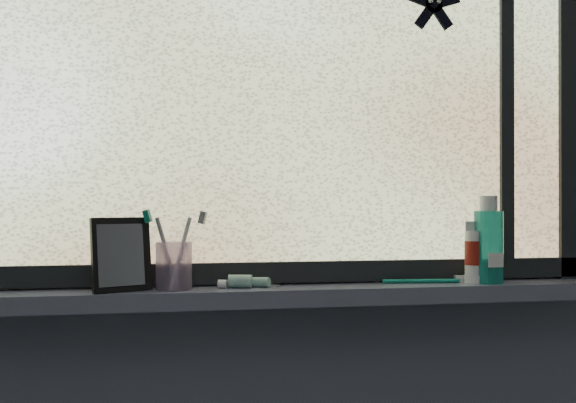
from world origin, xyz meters
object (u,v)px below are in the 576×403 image
(vanity_mirror, at_px, (121,254))
(cream_tube, at_px, (474,250))
(mouthwash_bottle, at_px, (489,239))
(toothbrush_cup, at_px, (174,266))

(vanity_mirror, distance_m, cream_tube, 0.85)
(mouthwash_bottle, height_order, cream_tube, mouthwash_bottle)
(vanity_mirror, xyz_separation_m, mouthwash_bottle, (0.88, 0.00, 0.03))
(toothbrush_cup, distance_m, mouthwash_bottle, 0.77)
(toothbrush_cup, relative_size, cream_tube, 0.99)
(vanity_mirror, height_order, toothbrush_cup, vanity_mirror)
(toothbrush_cup, bearing_deg, mouthwash_bottle, -0.89)
(toothbrush_cup, bearing_deg, cream_tube, -0.32)
(vanity_mirror, relative_size, mouthwash_bottle, 0.93)
(vanity_mirror, bearing_deg, toothbrush_cup, -16.09)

